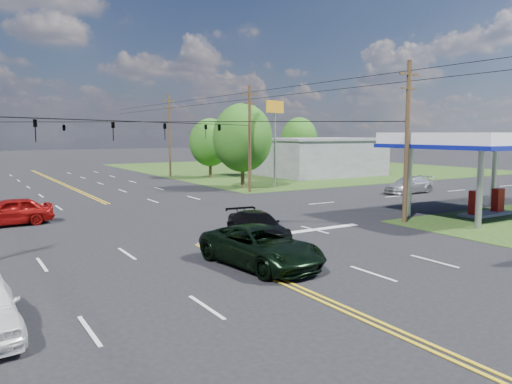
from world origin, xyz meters
TOP-DOWN VIEW (x-y plane):
  - ground at (0.00, 12.00)m, footprint 280.00×280.00m
  - grass_ne at (35.00, 44.00)m, footprint 46.00×48.00m
  - stop_bar at (5.00, 4.00)m, footprint 10.00×0.50m
  - retail_ne at (30.00, 32.00)m, footprint 14.00×10.00m
  - gas_canopy at (19.50, 2.00)m, footprint 12.20×8.20m
  - pole_se at (13.00, 3.00)m, footprint 1.60×0.28m
  - pole_ne at (13.00, 21.00)m, footprint 1.60×0.28m
  - pole_right_far at (13.00, 40.00)m, footprint 1.60×0.28m
  - span_wire_signals at (0.00, 12.00)m, footprint 26.00×18.00m
  - power_lines at (0.00, 10.00)m, footprint 26.04×100.00m
  - tree_right_a at (14.00, 24.00)m, footprint 5.70×5.70m
  - tree_right_b at (16.50, 36.00)m, footprint 4.94×4.94m
  - tree_far_r at (34.00, 42.00)m, footprint 5.32×5.32m
  - pickup_dkgreen at (0.50, -0.80)m, footprint 3.33×6.04m
  - suv_black at (3.00, 3.50)m, footprint 2.51×4.98m
  - sedan_red at (-7.20, 14.28)m, footprint 4.86×2.25m
  - sedan_far at (24.70, 13.00)m, footprint 5.24×2.39m
  - polesign_ne at (17.00, 22.94)m, footprint 2.30×0.87m

SIDE VIEW (x-z plane):
  - ground at x=0.00m, z-range 0.00..0.00m
  - grass_ne at x=35.00m, z-range -0.01..0.01m
  - stop_bar at x=5.00m, z-range -0.01..0.01m
  - suv_black at x=3.00m, z-range 0.00..1.39m
  - sedan_far at x=24.70m, z-range 0.00..1.49m
  - pickup_dkgreen at x=0.50m, z-range 0.00..1.60m
  - sedan_red at x=-7.20m, z-range 0.00..1.61m
  - retail_ne at x=30.00m, z-range 0.00..4.40m
  - tree_right_b at x=16.50m, z-range 0.68..7.76m
  - tree_far_r at x=34.00m, z-range 0.73..8.36m
  - gas_canopy at x=19.50m, z-range 2.04..7.39m
  - tree_right_a at x=14.00m, z-range 0.78..8.96m
  - pole_se at x=13.00m, z-range 0.17..9.67m
  - pole_ne at x=13.00m, z-range 0.17..9.67m
  - pole_right_far at x=13.00m, z-range 0.17..10.17m
  - span_wire_signals at x=0.00m, z-range 5.43..6.56m
  - polesign_ne at x=17.00m, z-range 2.40..10.83m
  - power_lines at x=0.00m, z-range 8.28..8.92m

